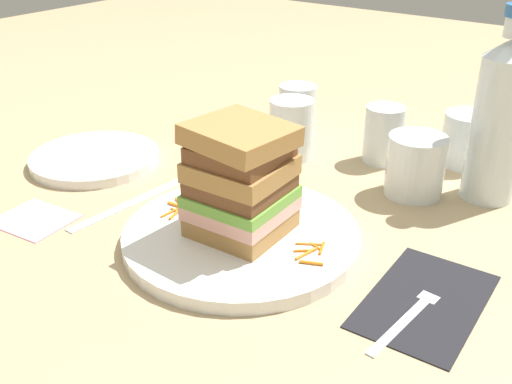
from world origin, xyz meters
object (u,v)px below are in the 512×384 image
at_px(fork, 415,308).
at_px(napkin_pink, 34,219).
at_px(water_bottle, 500,118).
at_px(sandwich, 241,181).
at_px(empty_tumbler_3, 384,134).
at_px(empty_tumbler_0, 297,111).
at_px(side_plate, 95,158).
at_px(knife, 127,205).
at_px(empty_tumbler_1, 468,139).
at_px(juice_glass, 415,168).
at_px(empty_tumbler_2, 291,129).
at_px(napkin_dark, 425,301).
at_px(main_plate, 242,236).

xyz_separation_m(fork, napkin_pink, (-0.48, -0.11, -0.00)).
distance_m(water_bottle, napkin_pink, 0.63).
relative_size(sandwich, empty_tumbler_3, 1.56).
relative_size(empty_tumbler_3, napkin_pink, 0.94).
distance_m(fork, napkin_pink, 0.49).
bearing_deg(fork, empty_tumbler_0, 136.89).
height_order(empty_tumbler_0, side_plate, empty_tumbler_0).
relative_size(water_bottle, empty_tumbler_3, 2.92).
bearing_deg(empty_tumbler_0, sandwich, -67.74).
bearing_deg(empty_tumbler_0, empty_tumbler_3, -3.98).
relative_size(fork, knife, 0.83).
bearing_deg(water_bottle, empty_tumbler_1, 123.61).
bearing_deg(knife, water_bottle, 39.48).
xyz_separation_m(empty_tumbler_1, side_plate, (-0.47, -0.34, -0.03)).
distance_m(fork, juice_glass, 0.28).
bearing_deg(empty_tumbler_2, napkin_dark, -36.05).
bearing_deg(water_bottle, fork, -85.40).
distance_m(sandwich, juice_glass, 0.28).
height_order(knife, side_plate, side_plate).
relative_size(main_plate, sandwich, 2.06).
height_order(empty_tumbler_0, napkin_pink, empty_tumbler_0).
xyz_separation_m(fork, empty_tumbler_0, (-0.37, 0.34, 0.04)).
height_order(water_bottle, napkin_pink, water_bottle).
height_order(empty_tumbler_1, napkin_pink, empty_tumbler_1).
relative_size(napkin_dark, empty_tumbler_2, 1.86).
height_order(napkin_dark, empty_tumbler_2, empty_tumbler_2).
distance_m(knife, water_bottle, 0.52).
distance_m(side_plate, napkin_pink, 0.19).
distance_m(empty_tumbler_0, empty_tumbler_1, 0.28).
height_order(main_plate, empty_tumbler_0, empty_tumbler_0).
bearing_deg(water_bottle, knife, -140.52).
height_order(water_bottle, empty_tumbler_1, water_bottle).
xyz_separation_m(juice_glass, empty_tumbler_3, (-0.09, 0.08, 0.01)).
height_order(fork, napkin_pink, fork).
bearing_deg(main_plate, napkin_dark, 4.82).
height_order(sandwich, water_bottle, water_bottle).
bearing_deg(empty_tumbler_1, juice_glass, -99.19).
height_order(main_plate, fork, main_plate).
distance_m(sandwich, empty_tumbler_0, 0.37).
bearing_deg(juice_glass, sandwich, -114.72).
bearing_deg(water_bottle, napkin_pink, -137.40).
relative_size(knife, empty_tumbler_0, 2.21).
xyz_separation_m(main_plate, empty_tumbler_0, (-0.14, 0.34, 0.04)).
distance_m(main_plate, empty_tumbler_2, 0.28).
bearing_deg(sandwich, juice_glass, 65.28).
distance_m(knife, empty_tumbler_2, 0.29).
xyz_separation_m(main_plate, empty_tumbler_2, (-0.10, 0.26, 0.04)).
relative_size(empty_tumbler_1, empty_tumbler_3, 0.91).
height_order(empty_tumbler_0, empty_tumbler_2, empty_tumbler_2).
bearing_deg(sandwich, main_plate, 131.39).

